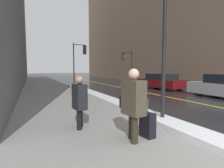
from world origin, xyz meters
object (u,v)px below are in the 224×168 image
traffic_light_near (80,55)px  pedestrian_in_glasses (79,100)px  traffic_light_far (127,60)px  lamp_post (165,28)px  pedestrian_with_shoulder_bag (133,102)px  rolling_suitcase (147,125)px  parked_car_maroon (161,81)px

traffic_light_near → pedestrian_in_glasses: 12.87m
traffic_light_far → pedestrian_in_glasses: bearing=64.3°
lamp_post → pedestrian_in_glasses: lamp_post is taller
pedestrian_with_shoulder_bag → rolling_suitcase: 0.75m
parked_car_maroon → pedestrian_in_glasses: bearing=122.7°
traffic_light_near → parked_car_maroon: size_ratio=0.97×
traffic_light_near → lamp_post: bearing=-94.6°
lamp_post → pedestrian_in_glasses: (-2.46, 0.52, -2.05)m
pedestrian_in_glasses → rolling_suitcase: (1.31, -1.32, -0.50)m
pedestrian_in_glasses → parked_car_maroon: pedestrian_in_glasses is taller
traffic_light_far → pedestrian_with_shoulder_bag: size_ratio=2.28×
lamp_post → parked_car_maroon: lamp_post is taller
pedestrian_with_shoulder_bag → parked_car_maroon: bearing=128.8°
traffic_light_near → traffic_light_far: (5.87, 1.21, -0.29)m
lamp_post → pedestrian_with_shoulder_bag: size_ratio=2.87×
lamp_post → traffic_light_far: size_ratio=1.26×
lamp_post → rolling_suitcase: lamp_post is taller
pedestrian_with_shoulder_bag → rolling_suitcase: size_ratio=1.74×
parked_car_maroon → rolling_suitcase: (-7.50, -8.30, -0.30)m
traffic_light_far → parked_car_maroon: traffic_light_far is taller
lamp_post → rolling_suitcase: size_ratio=4.99×
traffic_light_far → lamp_post: bearing=72.9°
traffic_light_far → parked_car_maroon: (-0.32, -6.48, -2.11)m
traffic_light_far → rolling_suitcase: 16.90m
traffic_light_near → traffic_light_far: size_ratio=1.10×
pedestrian_with_shoulder_bag → rolling_suitcase: bearing=87.2°
lamp_post → rolling_suitcase: (-1.15, -0.79, -2.55)m
traffic_light_near → pedestrian_in_glasses: size_ratio=2.86×
pedestrian_in_glasses → rolling_suitcase: pedestrian_in_glasses is taller
traffic_light_far → rolling_suitcase: traffic_light_far is taller
traffic_light_near → rolling_suitcase: 13.97m
traffic_light_near → rolling_suitcase: bearing=-99.2°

